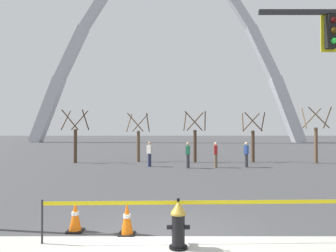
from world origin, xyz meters
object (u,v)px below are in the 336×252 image
object	(u,v)px
fire_hydrant	(179,225)
monument_arch	(168,54)
pedestrian_standing_center	(217,155)
pedestrian_near_trees	(189,155)
traffic_cone_mid_sidewalk	(76,216)
pedestrian_walking_left	(150,154)
traffic_cone_by_hydrant	(128,218)
pedestrian_walking_right	(247,154)

from	to	relation	value
fire_hydrant	monument_arch	world-z (taller)	monument_arch
pedestrian_standing_center	pedestrian_near_trees	world-z (taller)	same
fire_hydrant	traffic_cone_mid_sidewalk	xyz separation A→B (m)	(-2.35, 1.01, -0.11)
pedestrian_walking_left	pedestrian_near_trees	bearing A→B (deg)	-17.96
traffic_cone_mid_sidewalk	traffic_cone_by_hydrant	bearing A→B (deg)	-10.05
pedestrian_standing_center	pedestrian_walking_right	world-z (taller)	same
traffic_cone_by_hydrant	fire_hydrant	bearing A→B (deg)	-35.21
pedestrian_near_trees	traffic_cone_mid_sidewalk	bearing A→B (deg)	-106.20
traffic_cone_mid_sidewalk	pedestrian_walking_left	bearing A→B (deg)	85.56
traffic_cone_by_hydrant	pedestrian_walking_right	world-z (taller)	pedestrian_walking_right
fire_hydrant	pedestrian_near_trees	distance (m)	12.68
monument_arch	pedestrian_near_trees	size ratio (longest dim) A/B	33.32
pedestrian_walking_left	pedestrian_standing_center	xyz separation A→B (m)	(4.17, -0.54, 0.00)
monument_arch	pedestrian_walking_right	xyz separation A→B (m)	(5.07, -39.23, -16.19)
traffic_cone_by_hydrant	pedestrian_near_trees	bearing A→B (deg)	79.72
monument_arch	pedestrian_walking_right	distance (m)	42.74
pedestrian_walking_right	fire_hydrant	bearing A→B (deg)	-109.95
fire_hydrant	traffic_cone_mid_sidewalk	size ratio (longest dim) A/B	1.36
pedestrian_walking_left	monument_arch	bearing A→B (deg)	88.44
fire_hydrant	pedestrian_walking_right	world-z (taller)	pedestrian_walking_right
pedestrian_standing_center	pedestrian_near_trees	distance (m)	1.77
pedestrian_standing_center	traffic_cone_by_hydrant	bearing A→B (deg)	-107.90
pedestrian_standing_center	pedestrian_walking_right	bearing A→B (deg)	4.97
fire_hydrant	pedestrian_walking_right	distance (m)	13.88
traffic_cone_by_hydrant	traffic_cone_mid_sidewalk	distance (m)	1.25
fire_hydrant	traffic_cone_by_hydrant	bearing A→B (deg)	144.79
traffic_cone_by_hydrant	pedestrian_walking_left	bearing A→B (deg)	91.20
pedestrian_standing_center	pedestrian_walking_left	bearing A→B (deg)	172.62
fire_hydrant	traffic_cone_by_hydrant	distance (m)	1.38
traffic_cone_by_hydrant	traffic_cone_mid_sidewalk	size ratio (longest dim) A/B	1.00
pedestrian_standing_center	pedestrian_walking_right	xyz separation A→B (m)	(1.96, 0.17, 0.00)
pedestrian_walking_right	monument_arch	bearing A→B (deg)	97.36
fire_hydrant	monument_arch	distance (m)	54.83
traffic_cone_mid_sidewalk	pedestrian_walking_left	xyz separation A→B (m)	(0.96, 12.41, 0.46)
pedestrian_walking_left	pedestrian_walking_right	size ratio (longest dim) A/B	1.00
pedestrian_walking_right	pedestrian_near_trees	distance (m)	3.73
traffic_cone_mid_sidewalk	pedestrian_near_trees	bearing A→B (deg)	73.80
traffic_cone_by_hydrant	pedestrian_walking_left	distance (m)	12.63
traffic_cone_by_hydrant	monument_arch	size ratio (longest dim) A/B	0.01
traffic_cone_by_hydrant	pedestrian_walking_left	xyz separation A→B (m)	(-0.26, 12.62, 0.46)
fire_hydrant	pedestrian_standing_center	xyz separation A→B (m)	(2.78, 12.88, 0.35)
fire_hydrant	traffic_cone_mid_sidewalk	bearing A→B (deg)	156.74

